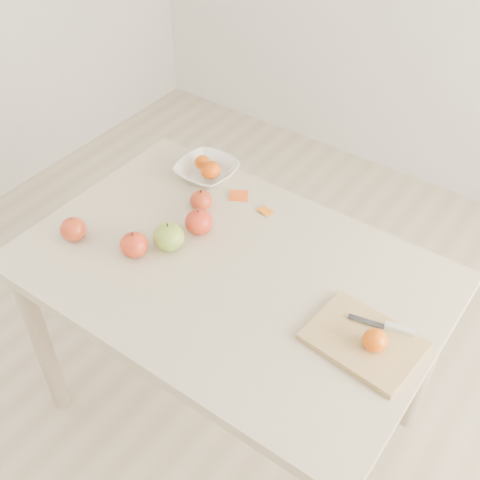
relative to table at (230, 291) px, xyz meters
The scene contains 15 objects.
ground 0.65m from the table, ahead, with size 3.50×3.50×0.00m, color #C6B293.
table is the anchor object (origin of this frame).
cutting_board 0.45m from the table, ahead, with size 0.27×0.20×0.02m, color tan.
board_tangerine 0.49m from the table, ahead, with size 0.06×0.06×0.05m, color #C73F07.
fruit_bowl 0.46m from the table, 136.61° to the left, with size 0.20×0.20×0.05m, color white.
bowl_tangerine_near 0.49m from the table, 137.83° to the left, with size 0.05×0.05×0.05m, color #CA4007.
bowl_tangerine_far 0.44m from the table, 135.26° to the left, with size 0.07×0.07×0.06m, color #D75707.
orange_peel_a 0.34m from the table, 121.33° to the left, with size 0.06×0.04×0.00m, color #CE460E.
orange_peel_b 0.29m from the table, 101.84° to the left, with size 0.04×0.04×0.00m, color orange.
paring_knife 0.50m from the table, ahead, with size 0.17×0.06×0.01m.
apple_green 0.24m from the table, 169.69° to the right, with size 0.09×0.09×0.08m, color olive.
apple_red_c 0.31m from the table, 155.79° to the right, with size 0.08×0.08×0.07m, color #A6040C.
apple_red_b 0.23m from the table, 157.10° to the left, with size 0.09×0.09×0.08m, color #930302.
apple_red_a 0.31m from the table, 144.86° to the left, with size 0.07×0.07×0.06m, color maroon.
apple_red_d 0.50m from the table, 159.43° to the right, with size 0.08×0.08×0.07m, color #9C1D11.
Camera 1 is at (0.73, -0.97, 1.97)m, focal length 45.00 mm.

